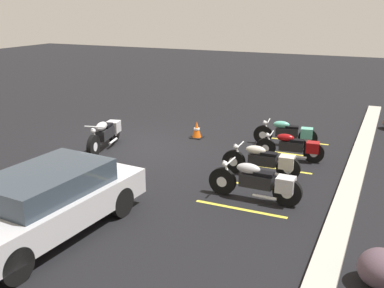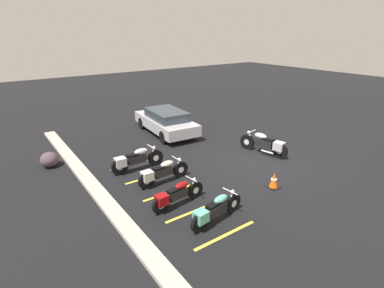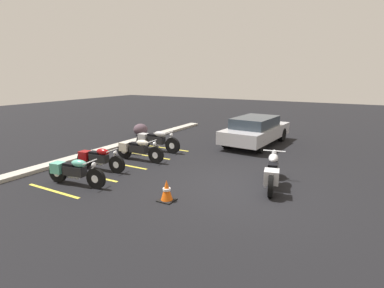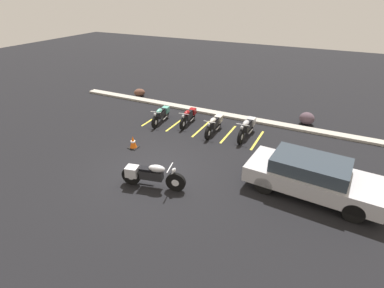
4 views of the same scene
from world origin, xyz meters
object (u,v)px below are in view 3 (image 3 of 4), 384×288
at_px(landscape_rock_0, 141,129).
at_px(traffic_cone, 167,191).
at_px(parked_bike_0, 73,171).
at_px(car_silver, 256,130).
at_px(parked_bike_3, 155,140).
at_px(motorcycle_silver_featured, 272,171).
at_px(parked_bike_1, 98,158).
at_px(parked_bike_2, 137,149).

distance_m(landscape_rock_0, traffic_cone, 8.80).
distance_m(parked_bike_0, car_silver, 8.25).
distance_m(parked_bike_0, parked_bike_3, 4.48).
xyz_separation_m(motorcycle_silver_featured, parked_bike_1, (-1.30, 5.53, -0.08)).
height_order(motorcycle_silver_featured, traffic_cone, motorcycle_silver_featured).
bearing_deg(parked_bike_2, car_silver, 55.33).
height_order(parked_bike_1, parked_bike_2, parked_bike_2).
relative_size(motorcycle_silver_featured, parked_bike_2, 1.11).
height_order(parked_bike_3, traffic_cone, parked_bike_3).
xyz_separation_m(motorcycle_silver_featured, parked_bike_0, (-2.65, 5.09, -0.07)).
height_order(parked_bike_0, landscape_rock_0, parked_bike_0).
bearing_deg(car_silver, parked_bike_3, 138.48).
bearing_deg(motorcycle_silver_featured, parked_bike_1, 90.73).
height_order(parked_bike_2, parked_bike_3, parked_bike_3).
bearing_deg(parked_bike_3, motorcycle_silver_featured, -17.57).
bearing_deg(parked_bike_3, landscape_rock_0, 139.93).
bearing_deg(traffic_cone, parked_bike_2, 50.27).
xyz_separation_m(motorcycle_silver_featured, traffic_cone, (-2.26, 2.08, -0.22)).
xyz_separation_m(motorcycle_silver_featured, parked_bike_3, (1.81, 5.44, -0.03)).
bearing_deg(landscape_rock_0, parked_bike_3, -130.91).
distance_m(motorcycle_silver_featured, parked_bike_2, 5.15).
xyz_separation_m(parked_bike_0, parked_bike_1, (1.35, 0.44, -0.01)).
relative_size(parked_bike_0, landscape_rock_0, 2.66).
relative_size(parked_bike_0, parked_bike_2, 0.97).
xyz_separation_m(parked_bike_2, parked_bike_3, (1.53, 0.30, 0.03)).
relative_size(car_silver, traffic_cone, 7.86).
height_order(car_silver, traffic_cone, car_silver).
xyz_separation_m(motorcycle_silver_featured, landscape_rock_0, (4.14, 8.12, -0.18)).
distance_m(parked_bike_2, parked_bike_3, 1.56).
bearing_deg(parked_bike_2, motorcycle_silver_featured, -5.38).
height_order(parked_bike_1, traffic_cone, parked_bike_1).
relative_size(motorcycle_silver_featured, parked_bike_1, 1.17).
bearing_deg(landscape_rock_0, motorcycle_silver_featured, -116.99).
bearing_deg(car_silver, parked_bike_2, 151.86).
distance_m(parked_bike_1, traffic_cone, 3.58).
bearing_deg(car_silver, landscape_rock_0, 102.81).
relative_size(parked_bike_1, car_silver, 0.44).
distance_m(parked_bike_2, landscape_rock_0, 4.88).
bearing_deg(parked_bike_3, car_silver, 45.00).
relative_size(motorcycle_silver_featured, car_silver, 0.52).
xyz_separation_m(car_silver, traffic_cone, (-7.29, -0.04, -0.42)).
bearing_deg(traffic_cone, car_silver, 0.28).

